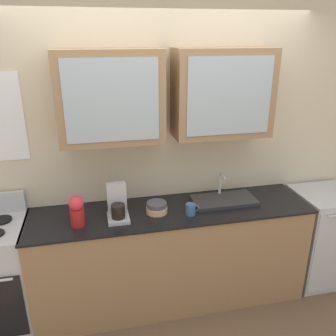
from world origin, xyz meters
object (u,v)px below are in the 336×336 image
(vase, at_px, (77,211))
(cup_near_sink, at_px, (191,209))
(bowl_stack, at_px, (157,208))
(coffee_maker, at_px, (118,206))
(sink_faucet, at_px, (224,200))
(dishwasher, at_px, (321,236))

(vase, xyz_separation_m, cup_near_sink, (0.90, -0.02, -0.08))
(bowl_stack, distance_m, cup_near_sink, 0.28)
(coffee_maker, bearing_deg, cup_near_sink, -7.26)
(cup_near_sink, bearing_deg, vase, 178.52)
(bowl_stack, bearing_deg, coffee_maker, -176.12)
(sink_faucet, bearing_deg, vase, -173.56)
(vase, relative_size, dishwasher, 0.27)
(dishwasher, bearing_deg, coffee_maker, -178.90)
(vase, xyz_separation_m, dishwasher, (2.28, 0.09, -0.59))
(vase, distance_m, cup_near_sink, 0.90)
(vase, relative_size, coffee_maker, 0.86)
(sink_faucet, distance_m, coffee_maker, 0.95)
(cup_near_sink, bearing_deg, sink_faucet, 25.10)
(vase, bearing_deg, coffee_maker, 9.34)
(bowl_stack, height_order, dishwasher, bowl_stack)
(cup_near_sink, height_order, coffee_maker, coffee_maker)
(cup_near_sink, relative_size, coffee_maker, 0.41)
(coffee_maker, bearing_deg, sink_faucet, 5.46)
(sink_faucet, distance_m, dishwasher, 1.13)
(dishwasher, bearing_deg, vase, -177.76)
(sink_faucet, height_order, cup_near_sink, sink_faucet)
(bowl_stack, relative_size, vase, 0.71)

